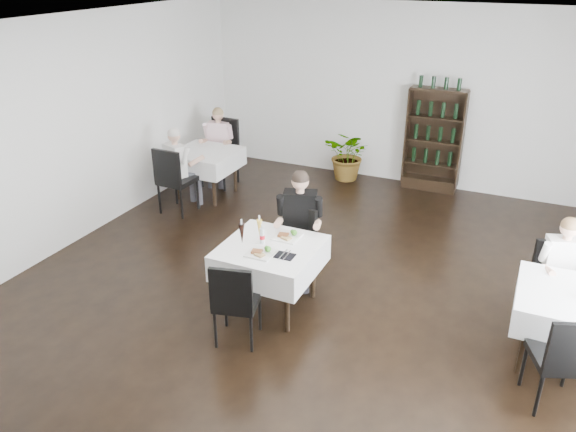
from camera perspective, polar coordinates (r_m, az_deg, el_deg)
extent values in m
plane|color=black|center=(6.40, 0.72, -9.67)|extent=(9.00, 9.00, 0.00)
plane|color=white|center=(5.31, 0.90, 18.06)|extent=(9.00, 9.00, 0.00)
plane|color=white|center=(9.80, 11.70, 11.83)|extent=(7.00, 0.00, 7.00)
plane|color=white|center=(7.71, -23.94, 6.68)|extent=(0.00, 9.00, 9.00)
cube|color=black|center=(9.92, 14.12, 3.27)|extent=(0.90, 0.28, 0.20)
cylinder|color=black|center=(6.20, -6.32, -7.21)|extent=(0.06, 0.06, 0.71)
cylinder|color=black|center=(6.74, -3.19, -4.23)|extent=(0.06, 0.06, 0.71)
cylinder|color=black|center=(5.90, -0.12, -8.81)|extent=(0.06, 0.06, 0.71)
cylinder|color=black|center=(6.47, 2.58, -5.54)|extent=(0.06, 0.06, 0.71)
cube|color=black|center=(6.13, -1.81, -3.38)|extent=(0.85, 0.85, 0.04)
cube|color=white|center=(6.18, -1.80, -4.27)|extent=(1.03, 1.03, 0.30)
cylinder|color=black|center=(9.28, -11.15, 3.74)|extent=(0.06, 0.06, 0.71)
cylinder|color=black|center=(9.80, -8.89, 5.06)|extent=(0.06, 0.06, 0.71)
cylinder|color=black|center=(8.92, -7.56, 3.12)|extent=(0.06, 0.06, 0.71)
cylinder|color=black|center=(9.46, -5.42, 4.53)|extent=(0.06, 0.06, 0.71)
cube|color=black|center=(9.24, -8.40, 6.32)|extent=(0.80, 0.80, 0.04)
cube|color=white|center=(9.27, -8.36, 5.67)|extent=(0.98, 0.98, 0.30)
cylinder|color=black|center=(5.81, 22.87, -11.73)|extent=(0.06, 0.06, 0.71)
cylinder|color=black|center=(6.38, 23.25, -8.29)|extent=(0.06, 0.06, 0.71)
cube|color=black|center=(5.92, 26.95, -7.47)|extent=(0.80, 0.80, 0.04)
cube|color=white|center=(5.98, 26.74, -8.36)|extent=(0.98, 0.98, 0.30)
imported|color=#215D20|center=(9.97, 6.24, 6.18)|extent=(0.93, 0.84, 0.91)
cylinder|color=black|center=(6.82, -2.04, -5.13)|extent=(0.03, 0.03, 0.44)
cylinder|color=black|center=(7.04, 0.31, -4.07)|extent=(0.03, 0.03, 0.44)
cylinder|color=black|center=(6.58, 0.18, -6.35)|extent=(0.03, 0.03, 0.44)
cylinder|color=black|center=(6.81, 2.53, -5.20)|extent=(0.03, 0.03, 0.44)
cube|color=black|center=(6.69, 0.25, -3.33)|extent=(0.58, 0.58, 0.07)
cube|color=black|center=(6.69, 1.50, -0.82)|extent=(0.43, 0.21, 0.48)
cylinder|color=black|center=(6.01, -2.89, -9.80)|extent=(0.03, 0.03, 0.43)
cylinder|color=black|center=(5.72, -3.76, -11.88)|extent=(0.03, 0.03, 0.43)
cylinder|color=black|center=(6.10, -6.34, -9.38)|extent=(0.03, 0.03, 0.43)
cylinder|color=black|center=(5.81, -7.39, -11.40)|extent=(0.03, 0.03, 0.43)
cube|color=black|center=(5.77, -5.19, -8.64)|extent=(0.52, 0.52, 0.07)
cube|color=black|center=(5.47, -5.83, -7.55)|extent=(0.43, 0.15, 0.47)
cylinder|color=black|center=(9.77, -8.75, 4.39)|extent=(0.04, 0.04, 0.52)
cylinder|color=black|center=(10.11, -7.32, 5.21)|extent=(0.04, 0.04, 0.52)
cylinder|color=black|center=(9.53, -6.51, 4.00)|extent=(0.04, 0.04, 0.52)
cylinder|color=black|center=(9.89, -5.13, 4.84)|extent=(0.04, 0.04, 0.52)
cube|color=black|center=(9.72, -7.02, 6.24)|extent=(0.53, 0.53, 0.08)
cube|color=black|center=(9.82, -6.36, 8.32)|extent=(0.52, 0.07, 0.56)
cylinder|color=black|center=(8.90, -9.16, 2.17)|extent=(0.04, 0.04, 0.48)
cylinder|color=black|center=(8.60, -10.76, 1.20)|extent=(0.04, 0.04, 0.48)
cylinder|color=black|center=(9.14, -11.30, 2.62)|extent=(0.04, 0.04, 0.48)
cylinder|color=black|center=(8.84, -12.93, 1.69)|extent=(0.04, 0.04, 0.48)
cube|color=black|center=(8.77, -11.18, 3.57)|extent=(0.50, 0.50, 0.07)
cube|color=black|center=(8.51, -12.23, 4.85)|extent=(0.48, 0.07, 0.52)
cylinder|color=black|center=(6.44, 24.24, -9.64)|extent=(0.03, 0.03, 0.44)
cylinder|color=black|center=(6.73, 23.17, -7.84)|extent=(0.03, 0.03, 0.44)
cylinder|color=black|center=(6.87, 26.15, -7.74)|extent=(0.03, 0.03, 0.44)
cube|color=black|center=(6.53, 25.62, -6.84)|extent=(0.57, 0.57, 0.07)
cube|color=black|center=(6.57, 25.42, -4.04)|extent=(0.42, 0.21, 0.47)
cylinder|color=black|center=(5.89, 26.43, -13.57)|extent=(0.03, 0.03, 0.45)
cylinder|color=black|center=(5.74, 22.79, -13.84)|extent=(0.03, 0.03, 0.45)
cylinder|color=black|center=(5.47, 24.10, -16.33)|extent=(0.03, 0.03, 0.45)
cube|color=black|center=(5.52, 25.80, -12.86)|extent=(0.58, 0.58, 0.07)
cube|color=black|center=(5.23, 27.14, -11.89)|extent=(0.43, 0.21, 0.48)
cube|color=#414149|center=(6.63, 0.21, -2.82)|extent=(0.26, 0.43, 0.14)
cylinder|color=#414149|center=(6.63, 0.03, -5.87)|extent=(0.11, 0.11, 0.48)
cube|color=#414149|center=(6.62, 1.89, -2.91)|extent=(0.26, 0.43, 0.14)
cylinder|color=#414149|center=(6.61, 1.72, -5.97)|extent=(0.11, 0.11, 0.48)
cube|color=black|center=(6.65, 1.23, 0.34)|extent=(0.44, 0.32, 0.54)
cylinder|color=tan|center=(6.44, -0.99, -0.69)|extent=(0.17, 0.31, 0.15)
cylinder|color=tan|center=(6.40, 3.00, -0.89)|extent=(0.17, 0.31, 0.15)
sphere|color=tan|center=(6.47, 1.25, 3.57)|extent=(0.21, 0.21, 0.21)
sphere|color=black|center=(6.46, 1.25, 3.81)|extent=(0.21, 0.21, 0.21)
cube|color=#414149|center=(9.77, -7.71, 6.06)|extent=(0.22, 0.41, 0.13)
cylinder|color=#414149|center=(9.72, -7.90, 4.13)|extent=(0.10, 0.10, 0.45)
cube|color=#414149|center=(9.72, -6.67, 6.01)|extent=(0.22, 0.41, 0.13)
cylinder|color=#414149|center=(9.67, -6.86, 4.07)|extent=(0.10, 0.10, 0.45)
cube|color=silver|center=(9.81, -6.99, 8.04)|extent=(0.41, 0.29, 0.50)
cylinder|color=tan|center=(9.65, -8.61, 7.55)|extent=(0.14, 0.29, 0.14)
cylinder|color=tan|center=(9.53, -6.18, 7.45)|extent=(0.14, 0.29, 0.14)
sphere|color=tan|center=(9.69, -7.14, 10.19)|extent=(0.19, 0.19, 0.19)
sphere|color=olive|center=(9.68, -7.14, 10.34)|extent=(0.19, 0.19, 0.19)
cube|color=#414149|center=(8.88, -10.00, 3.90)|extent=(0.26, 0.40, 0.13)
cylinder|color=#414149|center=(9.07, -9.01, 2.48)|extent=(0.10, 0.10, 0.44)
cube|color=#414149|center=(9.02, -10.64, 4.19)|extent=(0.26, 0.40, 0.13)
cylinder|color=#414149|center=(9.21, -9.66, 2.79)|extent=(0.10, 0.10, 0.44)
cube|color=white|center=(8.76, -11.41, 5.59)|extent=(0.41, 0.32, 0.50)
cylinder|color=tan|center=(8.73, -9.30, 5.55)|extent=(0.17, 0.29, 0.14)
cylinder|color=tan|center=(9.06, -10.81, 6.16)|extent=(0.17, 0.29, 0.14)
sphere|color=tan|center=(8.66, -11.52, 7.99)|extent=(0.19, 0.19, 0.19)
sphere|color=beige|center=(8.65, -11.53, 8.16)|extent=(0.19, 0.19, 0.19)
cube|color=#414149|center=(6.48, 25.27, -6.83)|extent=(0.23, 0.38, 0.12)
cylinder|color=#414149|center=(6.49, 25.22, -9.61)|extent=(0.10, 0.10, 0.43)
cube|color=#414149|center=(6.54, 26.71, -6.84)|extent=(0.23, 0.38, 0.12)
cylinder|color=#414149|center=(6.55, 26.68, -9.59)|extent=(0.10, 0.10, 0.43)
cube|color=white|center=(6.51, 26.04, -3.93)|extent=(0.39, 0.29, 0.48)
cylinder|color=tan|center=(6.25, 24.92, -5.04)|extent=(0.15, 0.28, 0.13)
sphere|color=tan|center=(6.34, 26.69, -1.10)|extent=(0.18, 0.18, 0.18)
sphere|color=brown|center=(6.33, 26.74, -0.89)|extent=(0.18, 0.18, 0.18)
cube|color=white|center=(6.28, -0.12, -2.11)|extent=(0.29, 0.29, 0.02)
cube|color=#552D18|center=(6.26, -0.49, -1.94)|extent=(0.13, 0.11, 0.03)
sphere|color=#316D1D|center=(6.27, 0.62, -1.70)|extent=(0.07, 0.07, 0.07)
cube|color=brown|center=(6.21, -0.19, -2.24)|extent=(0.12, 0.11, 0.02)
cube|color=white|center=(5.95, -2.80, -3.80)|extent=(0.28, 0.28, 0.02)
cube|color=#552D18|center=(5.93, -3.19, -3.63)|extent=(0.13, 0.11, 0.03)
sphere|color=#316D1D|center=(5.93, -2.05, -3.38)|extent=(0.07, 0.07, 0.07)
cube|color=brown|center=(5.88, -2.91, -3.95)|extent=(0.12, 0.10, 0.02)
cone|color=black|center=(6.12, -4.71, -1.82)|extent=(0.07, 0.07, 0.23)
cylinder|color=silver|center=(6.06, -4.76, -0.58)|extent=(0.02, 0.02, 0.06)
cone|color=gold|center=(6.24, -2.91, -1.31)|extent=(0.06, 0.06, 0.22)
cylinder|color=silver|center=(6.18, -2.94, -0.17)|extent=(0.02, 0.02, 0.05)
cylinder|color=silver|center=(6.12, -2.63, -2.04)|extent=(0.06, 0.06, 0.18)
cylinder|color=red|center=(6.13, -2.63, -2.16)|extent=(0.06, 0.06, 0.05)
cylinder|color=silver|center=(6.07, -2.65, -1.07)|extent=(0.02, 0.02, 0.05)
cube|color=black|center=(5.90, -0.33, -4.06)|extent=(0.21, 0.16, 0.01)
cylinder|color=silver|center=(5.90, -0.53, -3.92)|extent=(0.02, 0.23, 0.01)
cylinder|color=silver|center=(5.89, -0.13, -4.01)|extent=(0.03, 0.23, 0.01)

